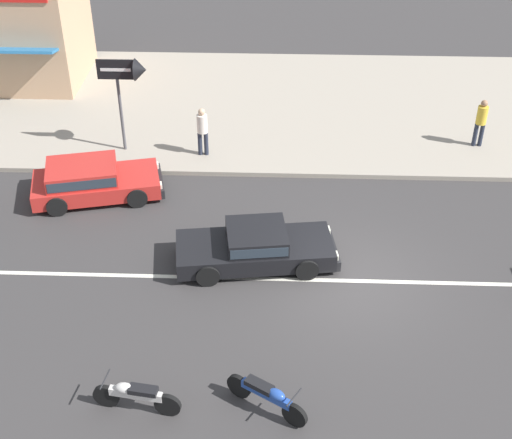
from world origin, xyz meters
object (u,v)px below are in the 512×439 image
object	(u,v)px
sedan_black_1	(256,246)
motorcycle_1	(135,396)
hatchback_red_4	(91,179)
pedestrian_far_end	(202,128)
motorcycle_0	(267,396)
shopfront_corner_warung	(18,23)
arrow_signboard	(134,74)
pedestrian_near_clock	(481,120)

from	to	relation	value
sedan_black_1	motorcycle_1	distance (m)	5.52
hatchback_red_4	pedestrian_far_end	xyz separation A→B (m)	(3.09, 2.43, 0.51)
sedan_black_1	motorcycle_0	bearing A→B (deg)	-85.29
motorcycle_0	shopfront_corner_warung	xyz separation A→B (m)	(-9.96, 16.46, 1.95)
motorcycle_0	arrow_signboard	distance (m)	11.79
motorcycle_0	shopfront_corner_warung	size ratio (longest dim) A/B	0.34
arrow_signboard	shopfront_corner_warung	size ratio (longest dim) A/B	0.64
pedestrian_far_end	shopfront_corner_warung	size ratio (longest dim) A/B	0.33
hatchback_red_4	motorcycle_0	xyz separation A→B (m)	(5.42, -8.00, -0.17)
motorcycle_0	pedestrian_near_clock	xyz separation A→B (m)	(6.72, 11.38, 0.68)
hatchback_red_4	motorcycle_1	xyz separation A→B (m)	(2.74, -8.09, -0.17)
sedan_black_1	hatchback_red_4	world-z (taller)	hatchback_red_4
motorcycle_1	arrow_signboard	distance (m)	11.15
sedan_black_1	motorcycle_1	world-z (taller)	sedan_black_1
motorcycle_0	pedestrian_far_end	xyz separation A→B (m)	(-2.33, 10.44, 0.68)
motorcycle_1	pedestrian_far_end	bearing A→B (deg)	88.10
hatchback_red_4	motorcycle_0	size ratio (longest dim) A/B	2.43
arrow_signboard	motorcycle_1	bearing A→B (deg)	-80.87
motorcycle_0	pedestrian_near_clock	size ratio (longest dim) A/B	1.03
pedestrian_near_clock	motorcycle_0	bearing A→B (deg)	-120.56
motorcycle_1	motorcycle_0	bearing A→B (deg)	1.95
motorcycle_1	pedestrian_near_clock	distance (m)	14.85
hatchback_red_4	pedestrian_near_clock	xyz separation A→B (m)	(12.14, 3.38, 0.52)
hatchback_red_4	motorcycle_0	bearing A→B (deg)	-55.87
sedan_black_1	hatchback_red_4	xyz separation A→B (m)	(-5.02, 3.07, 0.06)
sedan_black_1	arrow_signboard	distance (m)	7.35
motorcycle_0	arrow_signboard	size ratio (longest dim) A/B	0.53
hatchback_red_4	arrow_signboard	xyz separation A→B (m)	(1.01, 2.66, 2.21)
motorcycle_1	hatchback_red_4	bearing A→B (deg)	108.71
pedestrian_near_clock	pedestrian_far_end	size ratio (longest dim) A/B	1.00
sedan_black_1	pedestrian_near_clock	world-z (taller)	pedestrian_near_clock
sedan_black_1	hatchback_red_4	bearing A→B (deg)	148.57
shopfront_corner_warung	pedestrian_near_clock	bearing A→B (deg)	-16.94
motorcycle_0	pedestrian_far_end	distance (m)	10.72
arrow_signboard	pedestrian_far_end	bearing A→B (deg)	-6.32
hatchback_red_4	sedan_black_1	bearing A→B (deg)	-31.43
hatchback_red_4	arrow_signboard	size ratio (longest dim) A/B	1.30
motorcycle_1	arrow_signboard	bearing A→B (deg)	99.13
pedestrian_near_clock	shopfront_corner_warung	size ratio (longest dim) A/B	0.33
pedestrian_near_clock	pedestrian_far_end	xyz separation A→B (m)	(-9.05, -0.94, -0.00)
motorcycle_0	pedestrian_far_end	size ratio (longest dim) A/B	1.03
arrow_signboard	sedan_black_1	bearing A→B (deg)	-55.05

